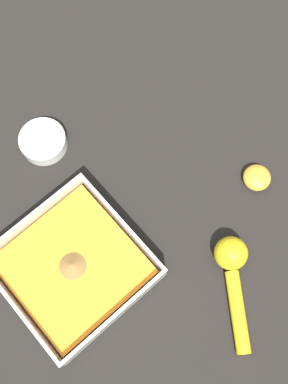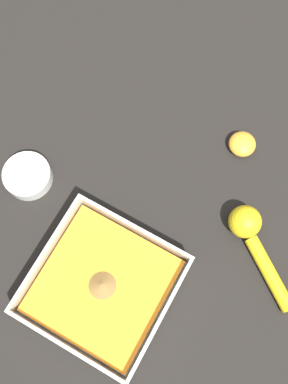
% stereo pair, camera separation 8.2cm
% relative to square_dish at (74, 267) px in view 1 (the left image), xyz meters
% --- Properties ---
extents(ground_plane, '(4.00, 4.00, 0.00)m').
position_rel_square_dish_xyz_m(ground_plane, '(-0.02, -0.04, -0.02)').
color(ground_plane, black).
extents(square_dish, '(0.23, 0.23, 0.06)m').
position_rel_square_dish_xyz_m(square_dish, '(0.00, 0.00, 0.00)').
color(square_dish, silver).
rests_on(square_dish, ground_plane).
extents(spice_bowl, '(0.09, 0.09, 0.03)m').
position_rel_square_dish_xyz_m(spice_bowl, '(0.23, -0.11, -0.01)').
color(spice_bowl, silver).
rests_on(spice_bowl, ground_plane).
extents(lemon_squeezer, '(0.17, 0.14, 0.06)m').
position_rel_square_dish_xyz_m(lemon_squeezer, '(-0.19, -0.21, 0.00)').
color(lemon_squeezer, yellow).
rests_on(lemon_squeezer, ground_plane).
extents(lemon_half, '(0.05, 0.05, 0.03)m').
position_rel_square_dish_xyz_m(lemon_half, '(-0.10, -0.37, -0.01)').
color(lemon_half, orange).
rests_on(lemon_half, ground_plane).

